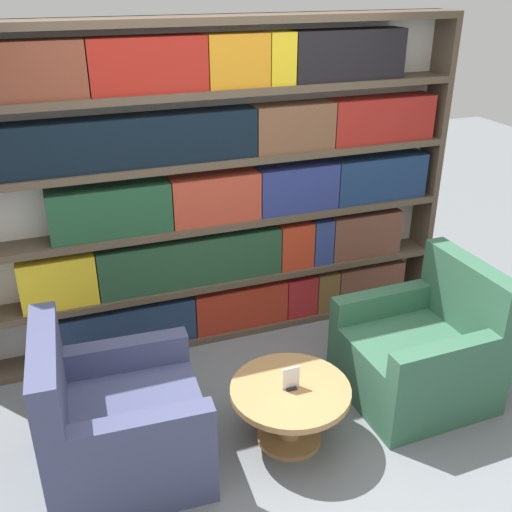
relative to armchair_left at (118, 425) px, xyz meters
name	(u,v)px	position (x,y,z in m)	size (l,w,h in m)	color
ground_plane	(292,452)	(0.96, -0.23, -0.31)	(14.00, 14.00, 0.00)	slate
bookshelf	(220,192)	(0.99, 1.20, 0.84)	(3.60, 0.30, 2.33)	silver
armchair_left	(118,425)	(0.00, 0.00, 0.00)	(0.90, 0.86, 0.92)	#42476B
armchair_right	(421,354)	(1.98, 0.00, 0.00)	(0.88, 0.83, 0.92)	#336047
coffee_table	(290,403)	(0.99, -0.12, -0.03)	(0.71, 0.71, 0.38)	#AD7F4C
table_sign	(291,380)	(0.99, -0.12, 0.14)	(0.11, 0.06, 0.14)	black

